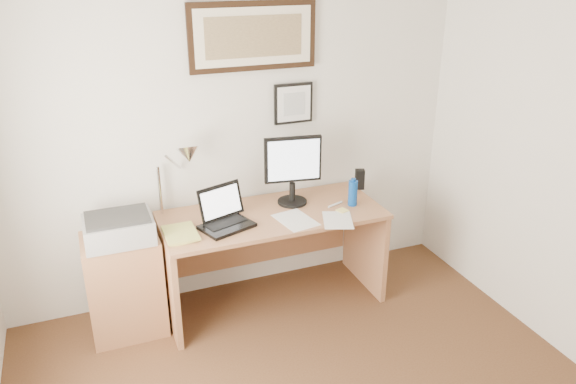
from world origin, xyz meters
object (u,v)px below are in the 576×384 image
side_cabinet (125,285)px  water_bottle (353,193)px  lcd_monitor (293,167)px  laptop (225,217)px  book (165,236)px  desk (269,237)px  printer (119,228)px

side_cabinet → water_bottle: water_bottle is taller
lcd_monitor → laptop: bearing=-163.9°
book → desk: bearing=13.2°
side_cabinet → printer: 0.45m
side_cabinet → laptop: 0.84m
water_bottle → side_cabinet: bearing=175.5°
lcd_monitor → water_bottle: bearing=-25.4°
lcd_monitor → printer: 1.29m
laptop → lcd_monitor: lcd_monitor is taller
side_cabinet → water_bottle: size_ratio=3.78×
lcd_monitor → printer: (-1.27, -0.10, -0.22)m
book → printer: 0.30m
printer → lcd_monitor: bearing=4.4°
book → lcd_monitor: bearing=11.9°
printer → side_cabinet: bearing=97.1°
book → printer: bearing=157.9°
laptop → desk: bearing=21.1°
laptop → printer: size_ratio=0.91×
book → printer: size_ratio=0.66×
water_bottle → desk: (-0.61, 0.17, -0.33)m
water_bottle → laptop: size_ratio=0.48×
laptop → printer: (-0.70, 0.07, 0.01)m
book → desk: 0.85m
side_cabinet → water_bottle: (1.68, -0.13, 0.48)m
side_cabinet → printer: printer is taller
side_cabinet → lcd_monitor: size_ratio=1.40×
laptop → lcd_monitor: size_ratio=0.77×
lcd_monitor → desk: bearing=-173.4°
side_cabinet → lcd_monitor: lcd_monitor is taller
book → laptop: bearing=6.0°
water_bottle → printer: size_ratio=0.44×
desk → laptop: size_ratio=4.00×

